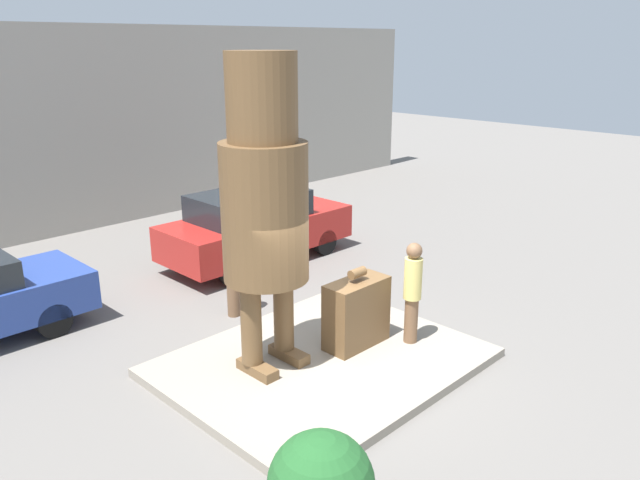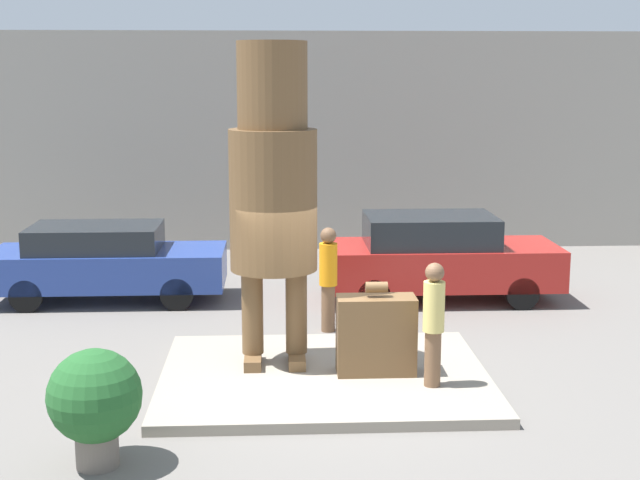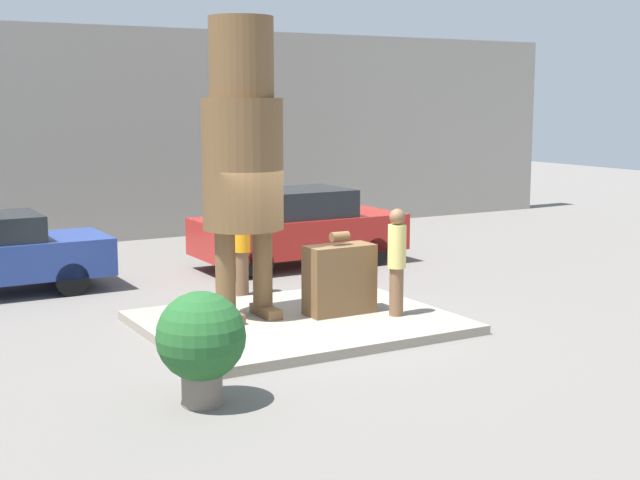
{
  "view_description": "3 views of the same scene",
  "coord_description": "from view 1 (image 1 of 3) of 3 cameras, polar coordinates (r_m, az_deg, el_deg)",
  "views": [
    {
      "loc": [
        -6.3,
        -6.2,
        4.95
      ],
      "look_at": [
        -0.03,
        0.03,
        2.11
      ],
      "focal_mm": 35.0,
      "sensor_mm": 36.0,
      "label": 1
    },
    {
      "loc": [
        -0.68,
        -12.22,
        4.4
      ],
      "look_at": [
        -0.07,
        -0.18,
        2.12
      ],
      "focal_mm": 50.0,
      "sensor_mm": 36.0,
      "label": 2
    },
    {
      "loc": [
        -6.52,
        -12.13,
        3.58
      ],
      "look_at": [
        0.3,
        -0.18,
        1.4
      ],
      "focal_mm": 50.0,
      "sensor_mm": 36.0,
      "label": 3
    }
  ],
  "objects": [
    {
      "name": "tourist",
      "position": [
        10.29,
        8.46,
        -4.42
      ],
      "size": [
        0.29,
        0.29,
        1.73
      ],
      "color": "brown",
      "rests_on": "pedestal"
    },
    {
      "name": "pedestal",
      "position": [
        10.09,
        0.23,
        -11.11
      ],
      "size": [
        4.68,
        3.78,
        0.15
      ],
      "color": "gray",
      "rests_on": "ground_plane"
    },
    {
      "name": "giant_suitcase",
      "position": [
        10.25,
        3.36,
        -6.64
      ],
      "size": [
        1.12,
        0.52,
        1.34
      ],
      "color": "brown",
      "rests_on": "pedestal"
    },
    {
      "name": "ground_plane",
      "position": [
        10.13,
        0.23,
        -11.47
      ],
      "size": [
        60.0,
        60.0,
        0.0
      ],
      "primitive_type": "plane",
      "color": "slate"
    },
    {
      "name": "parked_car_red",
      "position": [
        14.52,
        -5.94,
        1.36
      ],
      "size": [
        4.52,
        1.86,
        1.67
      ],
      "color": "#B2231E",
      "rests_on": "ground_plane"
    },
    {
      "name": "statue_figure",
      "position": [
        8.94,
        -5.11,
        4.35
      ],
      "size": [
        1.27,
        1.27,
        4.68
      ],
      "color": "brown",
      "rests_on": "pedestal"
    },
    {
      "name": "worker_hivis",
      "position": [
        11.59,
        -8.05,
        -2.35
      ],
      "size": [
        0.31,
        0.31,
        1.81
      ],
      "color": "brown",
      "rests_on": "ground_plane"
    },
    {
      "name": "building_backdrop",
      "position": [
        17.63,
        -24.2,
        8.88
      ],
      "size": [
        28.0,
        0.6,
        5.38
      ],
      "color": "gray",
      "rests_on": "ground_plane"
    }
  ]
}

